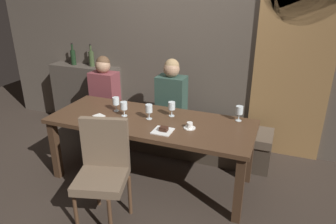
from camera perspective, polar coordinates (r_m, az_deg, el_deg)
name	(u,v)px	position (r m, az deg, el deg)	size (l,w,h in m)	color
ground	(152,178)	(3.71, -2.96, -11.95)	(9.00, 9.00, 0.00)	#382D26
back_wall_tiled	(187,32)	(4.24, 3.53, 14.37)	(6.00, 0.12, 3.00)	brown
arched_door	(295,51)	(4.00, 22.21, 10.34)	(0.90, 0.05, 2.55)	olive
back_counter	(87,96)	(5.02, -14.52, 2.91)	(1.10, 0.28, 0.95)	#494138
dining_table	(151,127)	(3.38, -3.18, -2.78)	(2.20, 0.84, 0.74)	#412B1C
banquette_bench	(173,135)	(4.15, 0.91, -4.25)	(2.50, 0.44, 0.45)	#40352A
chair_near_side	(103,165)	(2.94, -11.78, -9.54)	(0.54, 0.54, 0.98)	#4C3321
diner_redhead	(104,86)	(4.32, -11.53, 4.74)	(0.36, 0.24, 0.77)	brown
diner_bearded	(171,92)	(3.92, 0.63, 3.64)	(0.36, 0.24, 0.80)	#2D473D
wine_bottle_dark_red	(73,57)	(4.97, -16.94, 9.62)	(0.08, 0.08, 0.33)	black
wine_bottle_pale_label	(91,58)	(4.81, -13.80, 9.53)	(0.08, 0.08, 0.33)	#384728
wine_glass_center_back	(116,101)	(3.58, -9.50, 1.94)	(0.08, 0.08, 0.16)	silver
wine_glass_near_left	(124,106)	(3.43, -8.07, 1.09)	(0.08, 0.08, 0.16)	silver
wine_glass_far_left	(239,111)	(3.36, 12.90, 0.21)	(0.08, 0.08, 0.16)	silver
wine_glass_near_right	(172,106)	(3.39, 0.68, 1.04)	(0.08, 0.08, 0.16)	silver
wine_glass_end_right	(149,109)	(3.32, -3.51, 0.53)	(0.08, 0.08, 0.16)	silver
espresso_cup	(190,126)	(3.14, 3.97, -2.55)	(0.12, 0.12, 0.06)	white
dessert_plate	(163,130)	(3.07, -0.90, -3.35)	(0.19, 0.19, 0.05)	white
folded_napkin	(99,116)	(3.51, -12.52, -0.71)	(0.11, 0.10, 0.01)	silver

